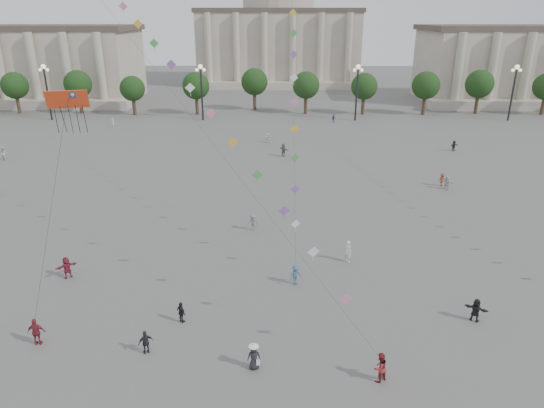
{
  "coord_description": "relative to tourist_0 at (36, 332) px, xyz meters",
  "views": [
    {
      "loc": [
        -0.51,
        -25.02,
        19.35
      ],
      "look_at": [
        -0.85,
        12.0,
        4.88
      ],
      "focal_mm": 32.0,
      "sensor_mm": 36.0,
      "label": 1
    }
  ],
  "objects": [
    {
      "name": "kite_flyer_0",
      "position": [
        20.8,
        -3.07,
        -0.0
      ],
      "size": [
        1.14,
        1.08,
        1.85
      ],
      "primitive_type": "imported",
      "rotation": [
        0.0,
        0.0,
        3.73
      ],
      "color": "maroon",
      "rests_on": "ground"
    },
    {
      "name": "hat_person",
      "position": [
        13.68,
        -2.12,
        -0.07
      ],
      "size": [
        0.86,
        0.62,
        1.69
      ],
      "color": "black",
      "rests_on": "ground"
    },
    {
      "name": "person_crowd_7",
      "position": [
        35.21,
        29.52,
        -0.14
      ],
      "size": [
        1.48,
        1.18,
        1.57
      ],
      "primitive_type": "imported",
      "rotation": [
        0.0,
        0.0,
        2.57
      ],
      "color": "#BABAB6",
      "rests_on": "ground"
    },
    {
      "name": "tree_row",
      "position": [
        15.45,
        77.94,
        4.47
      ],
      "size": [
        137.12,
        5.12,
        8.0
      ],
      "color": "#34251A",
      "rests_on": "ground"
    },
    {
      "name": "lamp_post_far_west",
      "position": [
        -29.55,
        69.94,
        6.43
      ],
      "size": [
        2.0,
        0.9,
        10.65
      ],
      "color": "#262628",
      "rests_on": "ground"
    },
    {
      "name": "person_crowd_6",
      "position": [
        12.71,
        17.45,
        -0.09
      ],
      "size": [
        1.11,
        0.66,
        1.68
      ],
      "primitive_type": "imported",
      "rotation": [
        0.0,
        0.0,
        6.25
      ],
      "color": "slate",
      "rests_on": "ground"
    },
    {
      "name": "hall_central",
      "position": [
        15.45,
        129.16,
        13.31
      ],
      "size": [
        48.3,
        34.3,
        35.5
      ],
      "color": "#A79A8C",
      "rests_on": "ground"
    },
    {
      "name": "tourist_0",
      "position": [
        0.0,
        0.0,
        0.0
      ],
      "size": [
        1.11,
        0.52,
        1.85
      ],
      "primitive_type": "imported",
      "rotation": [
        0.0,
        0.0,
        3.21
      ],
      "color": "maroon",
      "rests_on": "ground"
    },
    {
      "name": "ground",
      "position": [
        15.45,
        -0.06,
        -0.93
      ],
      "size": [
        360.0,
        360.0,
        0.0
      ],
      "primitive_type": "plane",
      "color": "#5D5A58",
      "rests_on": "ground"
    },
    {
      "name": "person_crowd_10",
      "position": [
        -14.97,
        62.52,
        -0.03
      ],
      "size": [
        0.72,
        0.78,
        1.79
      ],
      "primitive_type": "imported",
      "rotation": [
        0.0,
        0.0,
        2.16
      ],
      "color": "silver",
      "rests_on": "ground"
    },
    {
      "name": "lamp_post_mid_west",
      "position": [
        0.45,
        69.94,
        6.43
      ],
      "size": [
        2.0,
        0.9,
        10.65
      ],
      "color": "#262628",
      "rests_on": "ground"
    },
    {
      "name": "tourist_4",
      "position": [
        7.03,
        -0.77,
        -0.14
      ],
      "size": [
        0.99,
        0.77,
        1.57
      ],
      "primitive_type": "imported",
      "rotation": [
        0.0,
        0.0,
        3.64
      ],
      "color": "#232329",
      "rests_on": "ground"
    },
    {
      "name": "person_crowd_12",
      "position": [
        15.99,
        43.7,
        0.05
      ],
      "size": [
        1.65,
        1.71,
        1.95
      ],
      "primitive_type": "imported",
      "rotation": [
        0.0,
        0.0,
        2.32
      ],
      "color": "slate",
      "rests_on": "ground"
    },
    {
      "name": "person_crowd_9",
      "position": [
        41.99,
        46.99,
        -0.13
      ],
      "size": [
        1.53,
        1.12,
        1.6
      ],
      "primitive_type": "imported",
      "rotation": [
        0.0,
        0.0,
        0.5
      ],
      "color": "black",
      "rests_on": "ground"
    },
    {
      "name": "dragon_kite",
      "position": [
        3.52,
        1.41,
        13.38
      ],
      "size": [
        2.92,
        1.25,
        14.26
      ],
      "color": "red",
      "rests_on": "ground"
    },
    {
      "name": "person_crowd_3",
      "position": [
        28.41,
        2.79,
        -0.09
      ],
      "size": [
        1.57,
        1.23,
        1.67
      ],
      "primitive_type": "imported",
      "rotation": [
        0.0,
        0.0,
        2.59
      ],
      "color": "black",
      "rests_on": "ground"
    },
    {
      "name": "lamp_post_far_east",
      "position": [
        60.45,
        69.94,
        6.43
      ],
      "size": [
        2.0,
        0.9,
        10.65
      ],
      "color": "#262628",
      "rests_on": "ground"
    },
    {
      "name": "tourist_1",
      "position": [
        8.6,
        2.45,
        -0.17
      ],
      "size": [
        0.9,
        0.88,
        1.52
      ],
      "primitive_type": "imported",
      "rotation": [
        0.0,
        0.0,
        2.38
      ],
      "color": "black",
      "rests_on": "ground"
    },
    {
      "name": "person_crowd_4",
      "position": [
        13.58,
        51.97,
        -0.14
      ],
      "size": [
        1.52,
        1.06,
        1.57
      ],
      "primitive_type": "imported",
      "rotation": [
        0.0,
        0.0,
        3.59
      ],
      "color": "silver",
      "rests_on": "ground"
    },
    {
      "name": "lamp_post_mid_east",
      "position": [
        30.45,
        69.94,
        6.43
      ],
      "size": [
        2.0,
        0.9,
        10.65
      ],
      "color": "#262628",
      "rests_on": "ground"
    },
    {
      "name": "kite_flyer_1",
      "position": [
        16.45,
        7.45,
        -0.11
      ],
      "size": [
        1.21,
        1.11,
        1.63
      ],
      "primitive_type": "imported",
      "rotation": [
        0.0,
        0.0,
        0.62
      ],
      "color": "#355A78",
      "rests_on": "ground"
    },
    {
      "name": "tourist_2",
      "position": [
        -1.47,
        8.31,
        -0.03
      ],
      "size": [
        1.61,
        1.47,
        1.79
      ],
      "primitive_type": "imported",
      "rotation": [
        0.0,
        0.0,
        3.84
      ],
      "color": "maroon",
      "rests_on": "ground"
    },
    {
      "name": "person_crowd_8",
      "position": [
        34.98,
        30.59,
        -0.12
      ],
      "size": [
        1.15,
        0.82,
        1.61
      ],
      "primitive_type": "imported",
      "rotation": [
        0.0,
        0.0,
        0.24
      ],
      "color": "maroon",
      "rests_on": "ground"
    },
    {
      "name": "person_crowd_13",
      "position": [
        20.97,
        11.2,
        0.03
      ],
      "size": [
        0.74,
        0.83,
        1.91
      ],
      "primitive_type": "imported",
      "rotation": [
        0.0,
        0.0,
        2.08
      ],
      "color": "silver",
      "rests_on": "ground"
    },
    {
      "name": "person_crowd_0",
      "position": [
        25.95,
        67.94,
        -0.11
      ],
      "size": [
        0.94,
        0.97,
        1.62
      ],
      "primitive_type": "imported",
      "rotation": [
        0.0,
        0.0,
        0.83
      ],
      "color": "#324972",
      "rests_on": "ground"
    },
    {
      "name": "person_crowd_1",
      "position": [
        -23.94,
        41.51,
        0.02
      ],
      "size": [
        1.16,
        1.08,
        1.89
      ],
      "primitive_type": "imported",
      "rotation": [
        0.0,
        0.0,
        2.61
      ],
      "color": "silver",
      "rests_on": "ground"
    }
  ]
}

